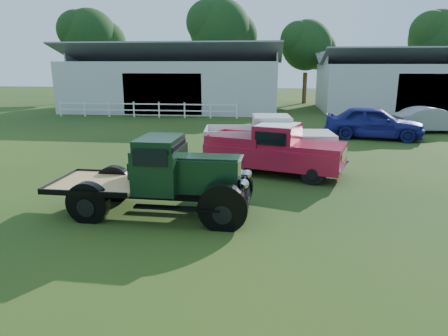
# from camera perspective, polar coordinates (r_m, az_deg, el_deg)

# --- Properties ---
(ground) EXTENTS (120.00, 120.00, 0.00)m
(ground) POSITION_cam_1_polar(r_m,az_deg,el_deg) (10.91, -1.78, -6.90)
(ground) COLOR #183413
(shed_left) EXTENTS (18.80, 10.20, 5.60)m
(shed_left) POSITION_cam_1_polar(r_m,az_deg,el_deg) (37.04, -6.85, 12.68)
(shed_left) COLOR #9F9F9D
(shed_left) RESTS_ON ground
(shed_right) EXTENTS (16.80, 9.20, 5.20)m
(shed_right) POSITION_cam_1_polar(r_m,az_deg,el_deg) (39.12, 25.74, 11.17)
(shed_right) COLOR #9F9F9D
(shed_right) RESTS_ON ground
(fence_rail) EXTENTS (14.20, 0.16, 1.20)m
(fence_rail) POSITION_cam_1_polar(r_m,az_deg,el_deg) (31.69, -11.02, 8.21)
(fence_rail) COLOR white
(fence_rail) RESTS_ON ground
(tree_a) EXTENTS (6.30, 6.30, 10.50)m
(tree_a) POSITION_cam_1_polar(r_m,az_deg,el_deg) (47.26, -18.48, 15.43)
(tree_a) COLOR black
(tree_a) RESTS_ON ground
(tree_b) EXTENTS (6.90, 6.90, 11.50)m
(tree_b) POSITION_cam_1_polar(r_m,az_deg,el_deg) (44.41, -0.56, 16.89)
(tree_b) COLOR black
(tree_b) RESTS_ON ground
(tree_c) EXTENTS (5.40, 5.40, 9.00)m
(tree_c) POSITION_cam_1_polar(r_m,az_deg,el_deg) (43.18, 11.63, 15.01)
(tree_c) COLOR black
(tree_c) RESTS_ON ground
(tree_d) EXTENTS (6.00, 6.00, 10.00)m
(tree_d) POSITION_cam_1_polar(r_m,az_deg,el_deg) (47.04, 28.04, 14.20)
(tree_d) COLOR black
(tree_d) RESTS_ON ground
(vintage_flatbed) EXTENTS (5.45, 2.27, 2.14)m
(vintage_flatbed) POSITION_cam_1_polar(r_m,az_deg,el_deg) (10.93, -9.53, -1.15)
(vintage_flatbed) COLOR black
(vintage_flatbed) RESTS_ON ground
(red_pickup) EXTENTS (5.58, 3.49, 1.90)m
(red_pickup) POSITION_cam_1_polar(r_m,az_deg,el_deg) (14.96, 7.23, 2.74)
(red_pickup) COLOR #B11530
(red_pickup) RESTS_ON ground
(white_pickup) EXTENTS (5.52, 2.53, 1.97)m
(white_pickup) POSITION_cam_1_polar(r_m,az_deg,el_deg) (16.28, 6.36, 3.86)
(white_pickup) COLOR beige
(white_pickup) RESTS_ON ground
(misc_car_blue) EXTENTS (5.51, 3.06, 1.77)m
(misc_car_blue) POSITION_cam_1_polar(r_m,az_deg,el_deg) (23.62, 20.57, 6.13)
(misc_car_blue) COLOR navy
(misc_car_blue) RESTS_ON ground
(misc_car_grey) EXTENTS (4.76, 2.27, 1.51)m
(misc_car_grey) POSITION_cam_1_polar(r_m,az_deg,el_deg) (27.20, 27.60, 6.12)
(misc_car_grey) COLOR gray
(misc_car_grey) RESTS_ON ground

